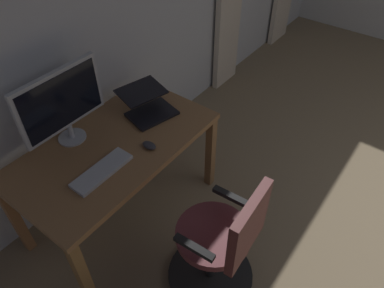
{
  "coord_description": "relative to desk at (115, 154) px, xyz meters",
  "views": [
    {
      "loc": [
        2.54,
        -1.43,
        2.31
      ],
      "look_at": [
        1.44,
        -2.26,
        1.02
      ],
      "focal_mm": 33.7,
      "sensor_mm": 36.0,
      "label": 1
    }
  ],
  "objects": [
    {
      "name": "office_chair",
      "position": [
        0.05,
        0.88,
        -0.19
      ],
      "size": [
        0.56,
        0.56,
        0.94
      ],
      "rotation": [
        0.0,
        0.0,
        3.2
      ],
      "color": "black",
      "rests_on": "ground"
    },
    {
      "name": "laptop",
      "position": [
        -0.39,
        -0.04,
        0.15
      ],
      "size": [
        0.39,
        0.42,
        0.15
      ],
      "rotation": [
        0.0,
        0.0,
        -0.25
      ],
      "color": "black",
      "rests_on": "desk"
    },
    {
      "name": "computer_keyboard",
      "position": [
        0.21,
        0.13,
        0.1
      ],
      "size": [
        0.39,
        0.13,
        0.02
      ],
      "primitive_type": "cube",
      "color": "#B7BCC1",
      "rests_on": "desk"
    },
    {
      "name": "desk",
      "position": [
        0.0,
        0.0,
        0.0
      ],
      "size": [
        1.36,
        0.75,
        0.72
      ],
      "color": "olive",
      "rests_on": "ground"
    },
    {
      "name": "computer_monitor",
      "position": [
        0.12,
        -0.26,
        0.37
      ],
      "size": [
        0.59,
        0.18,
        0.5
      ],
      "color": "#B7BCC1",
      "rests_on": "desk"
    },
    {
      "name": "computer_mouse",
      "position": [
        -0.11,
        0.21,
        0.11
      ],
      "size": [
        0.06,
        0.1,
        0.04
      ],
      "primitive_type": "ellipsoid",
      "color": "#333338",
      "rests_on": "desk"
    }
  ]
}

